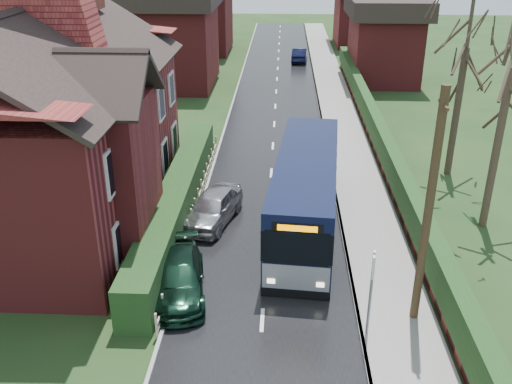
# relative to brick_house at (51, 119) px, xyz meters

# --- Properties ---
(ground) EXTENTS (140.00, 140.00, 0.00)m
(ground) POSITION_rel_brick_house_xyz_m (8.73, -4.78, -4.38)
(ground) COLOR #2A3F1B
(ground) RESTS_ON ground
(road) EXTENTS (6.00, 100.00, 0.02)m
(road) POSITION_rel_brick_house_xyz_m (8.73, 5.22, -4.37)
(road) COLOR black
(road) RESTS_ON ground
(pavement) EXTENTS (2.50, 100.00, 0.14)m
(pavement) POSITION_rel_brick_house_xyz_m (12.98, 5.22, -4.31)
(pavement) COLOR slate
(pavement) RESTS_ON ground
(kerb_right) EXTENTS (0.12, 100.00, 0.14)m
(kerb_right) POSITION_rel_brick_house_xyz_m (11.78, 5.22, -4.31)
(kerb_right) COLOR gray
(kerb_right) RESTS_ON ground
(kerb_left) EXTENTS (0.12, 100.00, 0.10)m
(kerb_left) POSITION_rel_brick_house_xyz_m (5.68, 5.22, -4.33)
(kerb_left) COLOR gray
(kerb_left) RESTS_ON ground
(front_hedge) EXTENTS (1.20, 16.00, 1.60)m
(front_hedge) POSITION_rel_brick_house_xyz_m (4.83, 0.22, -3.58)
(front_hedge) COLOR black
(front_hedge) RESTS_ON ground
(picket_fence) EXTENTS (0.10, 16.00, 0.90)m
(picket_fence) POSITION_rel_brick_house_xyz_m (5.58, 0.22, -3.93)
(picket_fence) COLOR tan
(picket_fence) RESTS_ON ground
(right_wall_hedge) EXTENTS (0.60, 50.00, 1.80)m
(right_wall_hedge) POSITION_rel_brick_house_xyz_m (14.53, 5.22, -3.36)
(right_wall_hedge) COLOR maroon
(right_wall_hedge) RESTS_ON ground
(brick_house) EXTENTS (9.30, 14.60, 10.30)m
(brick_house) POSITION_rel_brick_house_xyz_m (0.00, 0.00, 0.00)
(brick_house) COLOR maroon
(brick_house) RESTS_ON ground
(bus) EXTENTS (3.25, 10.46, 3.13)m
(bus) POSITION_rel_brick_house_xyz_m (10.24, -0.49, -2.83)
(bus) COLOR black
(bus) RESTS_ON ground
(car_silver) EXTENTS (2.59, 4.31, 1.37)m
(car_silver) POSITION_rel_brick_house_xyz_m (6.40, -0.15, -3.69)
(car_silver) COLOR #B4B3B8
(car_silver) RESTS_ON ground
(car_green) EXTENTS (2.43, 4.54, 1.25)m
(car_green) POSITION_rel_brick_house_xyz_m (5.83, -5.37, -3.75)
(car_green) COLOR black
(car_green) RESTS_ON ground
(car_distant) EXTENTS (1.60, 3.91, 1.26)m
(car_distant) POSITION_rel_brick_house_xyz_m (10.73, 32.19, -3.74)
(car_distant) COLOR black
(car_distant) RESTS_ON ground
(bus_stop_sign) EXTENTS (0.14, 0.45, 2.97)m
(bus_stop_sign) POSITION_rel_brick_house_xyz_m (11.93, -7.42, -2.42)
(bus_stop_sign) COLOR slate
(bus_stop_sign) RESTS_ON ground
(telegraph_pole) EXTENTS (0.26, 0.98, 7.59)m
(telegraph_pole) POSITION_rel_brick_house_xyz_m (13.53, -6.49, -0.54)
(telegraph_pole) COLOR #312515
(telegraph_pole) RESTS_ON ground
(tree_right_far) EXTENTS (4.67, 4.67, 9.01)m
(tree_right_far) POSITION_rel_brick_house_xyz_m (17.69, 5.68, 2.36)
(tree_right_far) COLOR #32271D
(tree_right_far) RESTS_ON ground
(tree_house_side) EXTENTS (4.20, 4.20, 9.54)m
(tree_house_side) POSITION_rel_brick_house_xyz_m (-3.56, 7.07, 2.75)
(tree_house_side) COLOR #3D3124
(tree_house_side) RESTS_ON ground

